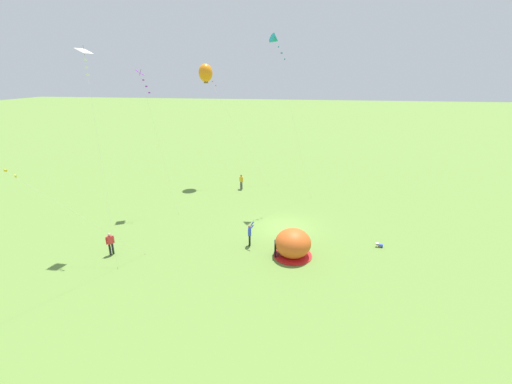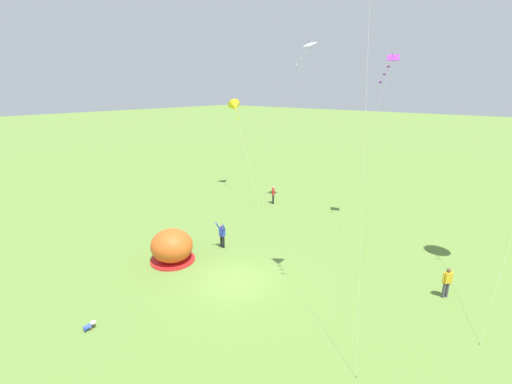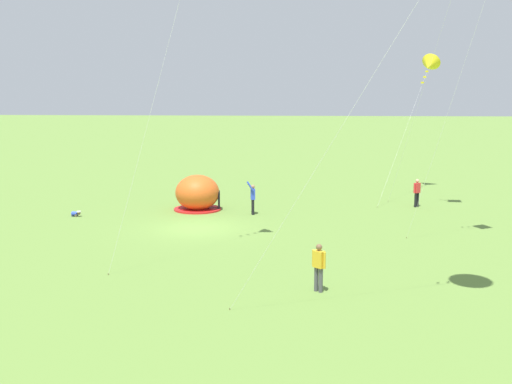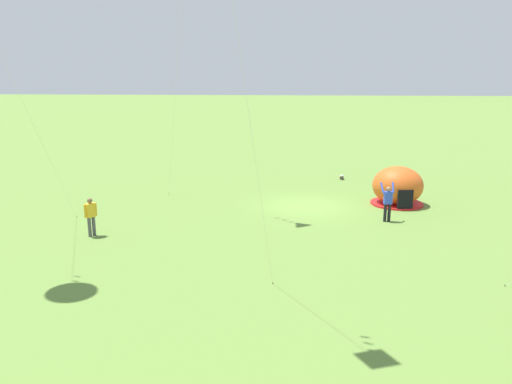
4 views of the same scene
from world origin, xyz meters
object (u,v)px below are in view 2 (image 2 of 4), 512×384
person_with_toddler (273,194)px  kite_white (307,51)px  popup_tent (172,246)px  kite_purple (390,65)px  kite_yellow (235,106)px  person_center_field (447,281)px  person_arms_raised (222,234)px  toddler_crawling (89,326)px

person_with_toddler → kite_white: kite_white is taller
kite_white → popup_tent: bearing=-91.4°
kite_purple → kite_white: bearing=177.2°
kite_white → kite_yellow: (-8.70, 0.39, -4.79)m
popup_tent → person_center_field: (14.35, 6.77, -0.03)m
person_arms_raised → kite_white: size_ratio=0.13×
popup_tent → person_arms_raised: popup_tent is taller
person_with_toddler → kite_yellow: (-6.43, 1.70, 7.81)m
kite_white → person_center_field: bearing=-28.9°
toddler_crawling → kite_white: (-2.08, 21.00, 13.39)m
kite_white → kite_purple: (7.18, -0.35, -1.40)m
person_arms_raised → kite_purple: 16.80m
toddler_crawling → kite_yellow: size_ratio=0.06×
person_with_toddler → kite_white: size_ratio=0.12×
popup_tent → person_center_field: popup_tent is taller
popup_tent → kite_purple: size_ratio=0.22×
kite_white → person_arms_raised: bearing=-86.2°
popup_tent → kite_white: kite_white is taller
person_arms_raised → kite_yellow: size_ratio=0.20×
person_with_toddler → kite_purple: 14.69m
person_with_toddler → person_arms_raised: bearing=-72.9°
kite_yellow → kite_purple: (15.88, -0.73, 3.39)m
popup_tent → person_center_field: size_ratio=1.63×
person_arms_raised → person_center_field: 13.68m
toddler_crawling → kite_purple: 24.42m
person_center_field → person_with_toddler: bearing=158.5°
person_center_field → kite_yellow: (-22.70, 8.11, 7.81)m
kite_white → toddler_crawling: bearing=-84.3°
person_center_field → kite_purple: size_ratio=0.13×
kite_yellow → kite_white: bearing=-2.5°
toddler_crawling → person_with_toddler: person_with_toddler is taller
popup_tent → kite_yellow: bearing=119.3°
popup_tent → person_with_toddler: popup_tent is taller
popup_tent → kite_purple: 19.54m
person_center_field → kite_yellow: 25.34m
person_arms_raised → kite_yellow: kite_yellow is taller
person_arms_raised → kite_white: kite_white is taller
person_with_toddler → kite_purple: bearing=5.9°
popup_tent → toddler_crawling: size_ratio=5.08×
person_with_toddler → person_center_field: bearing=-21.5°
popup_tent → kite_yellow: size_ratio=0.29×
popup_tent → kite_white: size_ratio=0.19×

